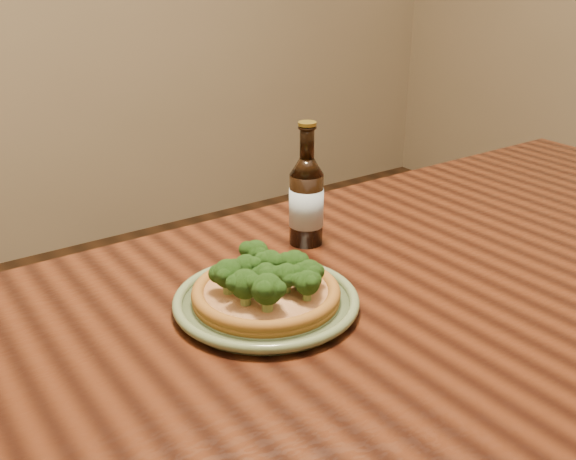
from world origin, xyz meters
TOP-DOWN VIEW (x-y plane):
  - table at (0.00, 0.10)m, footprint 1.60×0.90m
  - plate at (-0.25, 0.23)m, footprint 0.26×0.26m
  - pizza at (-0.25, 0.23)m, footprint 0.20×0.20m
  - beer_bottle at (-0.08, 0.37)m, footprint 0.06×0.06m

SIDE VIEW (x-z plane):
  - table at x=0.00m, z-range 0.28..1.03m
  - plate at x=-0.25m, z-range 0.75..0.77m
  - pizza at x=-0.25m, z-range 0.75..0.82m
  - beer_bottle at x=-0.08m, z-range 0.72..0.93m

